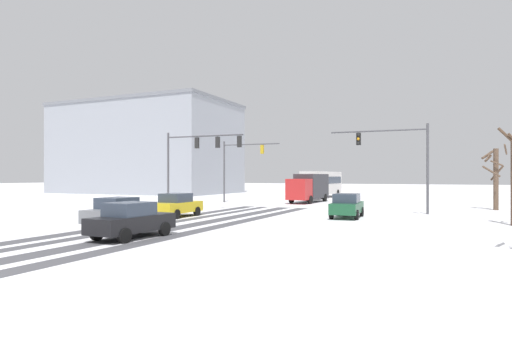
% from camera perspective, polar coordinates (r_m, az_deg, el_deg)
% --- Properties ---
extents(wheel_track_left_lane, '(1.00, 31.10, 0.01)m').
position_cam_1_polar(wheel_track_left_lane, '(23.45, -5.69, -6.84)').
color(wheel_track_left_lane, '#4C4C51').
rests_on(wheel_track_left_lane, ground).
extents(wheel_track_right_lane, '(1.18, 31.10, 0.01)m').
position_cam_1_polar(wheel_track_right_lane, '(24.35, -9.20, -6.59)').
color(wheel_track_right_lane, '#4C4C51').
rests_on(wheel_track_right_lane, ground).
extents(wheel_track_center, '(1.07, 31.10, 0.01)m').
position_cam_1_polar(wheel_track_center, '(26.37, -15.42, -6.08)').
color(wheel_track_center, '#4C4C51').
rests_on(wheel_track_center, ground).
extents(wheel_track_oncoming, '(0.85, 31.10, 0.01)m').
position_cam_1_polar(wheel_track_oncoming, '(25.44, -12.79, -6.31)').
color(wheel_track_oncoming, '#4C4C51').
rests_on(wheel_track_oncoming, ground).
extents(sidewalk_kerb_right, '(4.00, 31.10, 0.12)m').
position_cam_1_polar(sidewalk_kerb_right, '(18.95, 24.37, -8.30)').
color(sidewalk_kerb_right, white).
rests_on(sidewalk_kerb_right, ground).
extents(traffic_signal_near_left, '(7.14, 0.60, 6.50)m').
position_cam_1_polar(traffic_signal_near_left, '(35.98, -7.80, 3.22)').
color(traffic_signal_near_left, '#47474C').
rests_on(traffic_signal_near_left, ground).
extents(traffic_signal_near_right, '(6.90, 0.51, 6.50)m').
position_cam_1_polar(traffic_signal_near_right, '(32.44, 18.44, 2.97)').
color(traffic_signal_near_right, '#47474C').
rests_on(traffic_signal_near_right, ground).
extents(traffic_signal_far_left, '(6.36, 0.44, 6.50)m').
position_cam_1_polar(traffic_signal_far_left, '(45.15, -2.27, 2.08)').
color(traffic_signal_far_left, '#47474C').
rests_on(traffic_signal_far_left, ground).
extents(car_dark_green_lead, '(2.01, 4.19, 1.62)m').
position_cam_1_polar(car_dark_green_lead, '(29.41, 12.00, -3.87)').
color(car_dark_green_lead, '#194C2D').
rests_on(car_dark_green_lead, ground).
extents(car_yellow_cab_second, '(1.89, 4.13, 1.62)m').
position_cam_1_polar(car_yellow_cab_second, '(29.77, -10.51, -3.82)').
color(car_yellow_cab_second, yellow).
rests_on(car_yellow_cab_second, ground).
extents(car_grey_third, '(1.86, 4.11, 1.62)m').
position_cam_1_polar(car_grey_third, '(24.88, -17.83, -4.57)').
color(car_grey_third, slate).
rests_on(car_grey_third, ground).
extents(car_black_fourth, '(2.01, 4.19, 1.62)m').
position_cam_1_polar(car_black_fourth, '(20.12, -16.25, -5.64)').
color(car_black_fourth, black).
rests_on(car_black_fourth, ground).
extents(bus_oncoming, '(2.69, 11.01, 3.38)m').
position_cam_1_polar(bus_oncoming, '(56.25, 8.80, -0.83)').
color(bus_oncoming, silver).
rests_on(bus_oncoming, ground).
extents(box_truck_delivery, '(2.56, 7.49, 3.02)m').
position_cam_1_polar(box_truck_delivery, '(45.85, 7.02, -1.47)').
color(box_truck_delivery, red).
rests_on(box_truck_delivery, ground).
extents(bare_tree_sidewalk_far, '(1.99, 2.15, 5.37)m').
position_cam_1_polar(bare_tree_sidewalk_far, '(40.33, 29.21, 0.13)').
color(bare_tree_sidewalk_far, brown).
rests_on(bare_tree_sidewalk_far, ground).
extents(office_building_far_left_block, '(28.94, 16.97, 14.87)m').
position_cam_1_polar(office_building_far_left_block, '(74.56, -14.34, 3.56)').
color(office_building_far_left_block, '#9399A3').
rests_on(office_building_far_left_block, ground).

